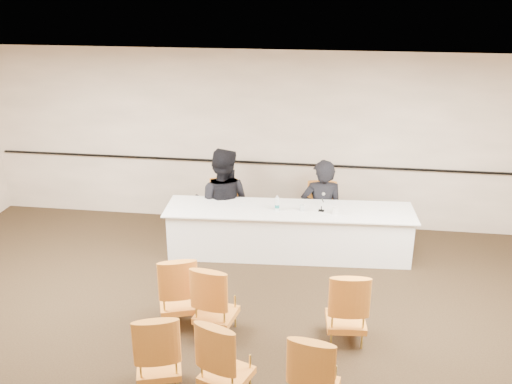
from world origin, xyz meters
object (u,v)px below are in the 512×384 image
(panelist_second, at_px, (222,205))
(panelist_second_chair, at_px, (223,210))
(aud_chair_front_left, at_px, (178,288))
(aud_chair_back_right, at_px, (315,371))
(drinking_glass, at_px, (302,208))
(aud_chair_back_left, at_px, (158,349))
(aud_chair_front_right, at_px, (347,305))
(panelist_main, at_px, (321,215))
(water_bottle, at_px, (277,203))
(aud_chair_front_mid, at_px, (216,299))
(panelist_main_chair, at_px, (322,213))
(panel_table, at_px, (289,232))
(coffee_cup, at_px, (335,210))
(aud_chair_back_mid, at_px, (226,357))
(microphone, at_px, (322,203))

(panelist_second, height_order, panelist_second_chair, panelist_second)
(aud_chair_front_left, xyz_separation_m, aud_chair_back_right, (1.77, -1.34, 0.00))
(drinking_glass, relative_size, aud_chair_back_left, 0.11)
(aud_chair_front_right, bearing_deg, panelist_main, 93.03)
(water_bottle, distance_m, aud_chair_front_mid, 2.24)
(panelist_main_chair, height_order, panelist_second_chair, same)
(panel_table, xyz_separation_m, coffee_cup, (0.69, -0.11, 0.45))
(aud_chair_front_mid, bearing_deg, panelist_main_chair, 77.78)
(drinking_glass, bearing_deg, panel_table, 168.07)
(aud_chair_back_left, relative_size, aud_chair_back_mid, 1.00)
(panel_table, height_order, aud_chair_back_right, aud_chair_back_right)
(microphone, height_order, aud_chair_back_right, microphone)
(panel_table, distance_m, aud_chair_front_left, 2.38)
(aud_chair_front_mid, height_order, aud_chair_back_mid, same)
(panel_table, relative_size, panelist_second_chair, 4.01)
(microphone, bearing_deg, drinking_glass, -166.77)
(panel_table, xyz_separation_m, panelist_main, (0.48, 0.60, 0.06))
(aud_chair_back_right, bearing_deg, water_bottle, 112.84)
(microphone, bearing_deg, coffee_cup, -16.54)
(panel_table, xyz_separation_m, microphone, (0.49, -0.02, 0.51))
(panelist_main_chair, height_order, water_bottle, water_bottle)
(aud_chair_back_right, bearing_deg, panelist_second_chair, 124.00)
(aud_chair_front_right, height_order, aud_chair_back_right, same)
(water_bottle, bearing_deg, panelist_second, 149.70)
(panelist_main, bearing_deg, panelist_second_chair, -3.08)
(microphone, xyz_separation_m, aud_chair_back_left, (-1.58, -3.25, -0.42))
(aud_chair_back_right, bearing_deg, panel_table, 109.63)
(coffee_cup, height_order, aud_chair_back_mid, aud_chair_back_mid)
(drinking_glass, distance_m, aud_chair_back_mid, 3.32)
(panelist_main, xyz_separation_m, panelist_second_chair, (-1.63, -0.10, 0.03))
(panelist_main, bearing_deg, aud_chair_front_mid, 60.66)
(microphone, bearing_deg, aud_chair_back_mid, -95.90)
(water_bottle, bearing_deg, coffee_cup, -2.70)
(microphone, relative_size, aud_chair_back_left, 0.27)
(panelist_main, xyz_separation_m, water_bottle, (-0.66, -0.67, 0.44))
(panelist_second_chair, relative_size, aud_chair_front_left, 1.00)
(aud_chair_back_mid, bearing_deg, panelist_second, 122.31)
(panelist_main_chair, xyz_separation_m, microphone, (0.01, -0.61, 0.42))
(panelist_second, height_order, aud_chair_back_left, panelist_second)
(panel_table, bearing_deg, panelist_main_chair, 47.34)
(drinking_glass, bearing_deg, panelist_main_chair, 65.70)
(aud_chair_front_right, xyz_separation_m, aud_chair_back_mid, (-1.23, -1.16, 0.00))
(water_bottle, distance_m, aud_chair_back_right, 3.42)
(drinking_glass, xyz_separation_m, aud_chair_front_left, (-1.41, -2.01, -0.34))
(aud_chair_front_left, height_order, aud_chair_back_right, same)
(aud_chair_back_mid, bearing_deg, panelist_second_chair, 122.31)
(aud_chair_front_left, bearing_deg, panelist_second, 69.31)
(panelist_main, relative_size, panelist_main_chair, 2.00)
(panel_table, bearing_deg, aud_chair_front_mid, -110.91)
(water_bottle, xyz_separation_m, coffee_cup, (0.87, -0.04, -0.05))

